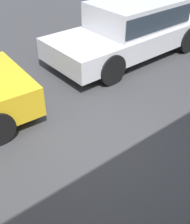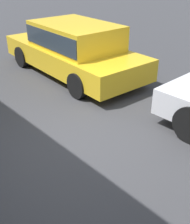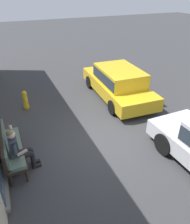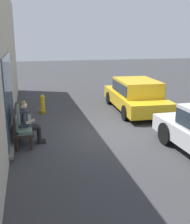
# 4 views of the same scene
# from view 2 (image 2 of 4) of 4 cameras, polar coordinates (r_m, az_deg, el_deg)

# --- Properties ---
(ground_plane) EXTENTS (60.00, 60.00, 0.00)m
(ground_plane) POSITION_cam_2_polar(r_m,az_deg,el_deg) (5.06, -3.22, -5.63)
(ground_plane) COLOR #38383A
(parked_car_mid) EXTENTS (4.63, 2.09, 1.40)m
(parked_car_mid) POSITION_cam_2_polar(r_m,az_deg,el_deg) (7.80, -4.31, 13.03)
(parked_car_mid) COLOR gold
(parked_car_mid) RESTS_ON ground_plane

